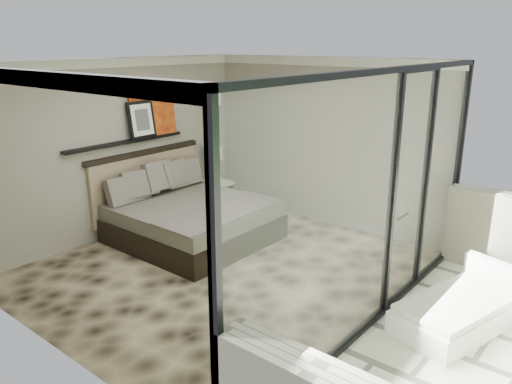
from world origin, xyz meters
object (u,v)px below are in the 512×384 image
Objects in this scene: lounger at (461,310)px; table_lamp at (213,159)px; nightstand at (214,195)px; bed at (188,216)px.

table_lamp is at bearing -179.09° from lounger.
nightstand is 0.69m from table_lamp.
lounger is at bearing -14.09° from table_lamp.
lounger is (4.98, -1.25, -0.76)m from table_lamp.
bed is at bearing -163.23° from lounger.
lounger is at bearing 1.77° from bed.
nightstand is (-0.71, 1.34, -0.10)m from bed.
bed is at bearing -61.18° from table_lamp.
table_lamp is 0.40× the size of lounger.
table_lamp is 5.20m from lounger.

